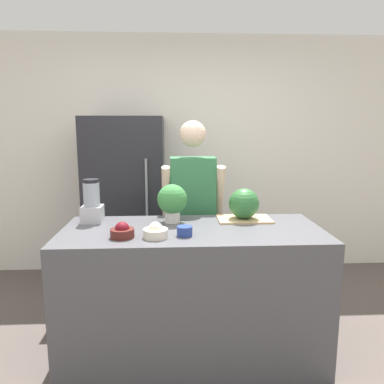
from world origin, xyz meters
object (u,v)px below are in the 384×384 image
object	(u,v)px
refrigerator	(127,202)
bowl_cream	(156,232)
blender	(92,203)
potted_plant	(172,201)
watermelon	(244,204)
bowl_small_blue	(185,231)
bowl_cherries	(122,232)
person	(193,217)

from	to	relation	value
refrigerator	bowl_cream	bearing A→B (deg)	-76.45
blender	potted_plant	size ratio (longest dim) A/B	1.13
refrigerator	watermelon	world-z (taller)	refrigerator
bowl_cream	bowl_small_blue	xyz separation A→B (m)	(0.18, 0.03, -0.01)
refrigerator	bowl_cherries	size ratio (longest dim) A/B	11.33
watermelon	person	bearing A→B (deg)	131.58
refrigerator	watermelon	xyz separation A→B (m)	(1.01, -1.11, 0.20)
watermelon	potted_plant	xyz separation A→B (m)	(-0.53, -0.03, 0.03)
watermelon	bowl_cream	xyz separation A→B (m)	(-0.64, -0.41, -0.09)
bowl_cherries	bowl_small_blue	distance (m)	0.40
bowl_small_blue	potted_plant	bearing A→B (deg)	102.67
bowl_cherries	blender	size ratio (longest dim) A/B	0.48
person	blender	size ratio (longest dim) A/B	5.29
bowl_cherries	blender	world-z (taller)	blender
refrigerator	person	xyz separation A→B (m)	(0.65, -0.70, 0.01)
bowl_cherries	bowl_cream	world-z (taller)	bowl_cherries
person	bowl_small_blue	distance (m)	0.80
refrigerator	bowl_small_blue	world-z (taller)	refrigerator
blender	potted_plant	world-z (taller)	blender
refrigerator	bowl_small_blue	xyz separation A→B (m)	(0.55, -1.49, 0.11)
refrigerator	potted_plant	distance (m)	1.26
blender	person	bearing A→B (deg)	27.72
person	potted_plant	bearing A→B (deg)	-111.79
person	bowl_cherries	bearing A→B (deg)	-121.62
watermelon	bowl_cream	distance (m)	0.76
potted_plant	watermelon	bearing A→B (deg)	3.60
bowl_cherries	bowl_small_blue	xyz separation A→B (m)	(0.40, 0.01, -0.01)
bowl_cherries	bowl_small_blue	bearing A→B (deg)	1.96
bowl_cream	person	bearing A→B (deg)	70.94
person	watermelon	bearing A→B (deg)	-48.42
bowl_cherries	bowl_small_blue	size ratio (longest dim) A/B	1.51
refrigerator	person	world-z (taller)	refrigerator
person	blender	world-z (taller)	person
refrigerator	blender	bearing A→B (deg)	-95.89
refrigerator	bowl_cream	distance (m)	1.56
watermelon	potted_plant	size ratio (longest dim) A/B	0.80
refrigerator	potted_plant	size ratio (longest dim) A/B	6.13
refrigerator	potted_plant	bearing A→B (deg)	-67.55
watermelon	bowl_cherries	bearing A→B (deg)	-155.09
potted_plant	person	bearing A→B (deg)	68.21
refrigerator	bowl_cream	xyz separation A→B (m)	(0.37, -1.52, 0.12)
bowl_cherries	bowl_cream	xyz separation A→B (m)	(0.21, -0.01, -0.00)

